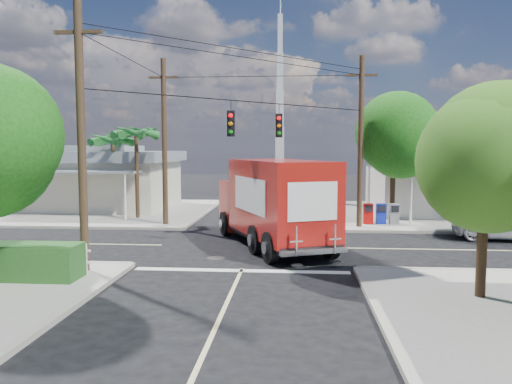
# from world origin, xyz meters

# --- Properties ---
(ground) EXTENTS (120.00, 120.00, 0.00)m
(ground) POSITION_xyz_m (0.00, 0.00, 0.00)
(ground) COLOR black
(ground) RESTS_ON ground
(sidewalk_ne) EXTENTS (14.12, 14.12, 0.14)m
(sidewalk_ne) POSITION_xyz_m (10.88, 10.88, 0.07)
(sidewalk_ne) COLOR gray
(sidewalk_ne) RESTS_ON ground
(sidewalk_nw) EXTENTS (14.12, 14.12, 0.14)m
(sidewalk_nw) POSITION_xyz_m (-10.88, 10.88, 0.07)
(sidewalk_nw) COLOR gray
(sidewalk_nw) RESTS_ON ground
(road_markings) EXTENTS (32.00, 32.00, 0.01)m
(road_markings) POSITION_xyz_m (0.00, -1.47, 0.01)
(road_markings) COLOR beige
(road_markings) RESTS_ON ground
(building_ne) EXTENTS (11.80, 10.20, 4.50)m
(building_ne) POSITION_xyz_m (12.50, 11.97, 2.32)
(building_ne) COLOR silver
(building_ne) RESTS_ON sidewalk_ne
(building_nw) EXTENTS (10.80, 10.20, 4.30)m
(building_nw) POSITION_xyz_m (-12.00, 12.46, 2.22)
(building_nw) COLOR beige
(building_nw) RESTS_ON sidewalk_nw
(radio_tower) EXTENTS (0.80, 0.80, 17.00)m
(radio_tower) POSITION_xyz_m (0.50, 20.00, 5.64)
(radio_tower) COLOR silver
(radio_tower) RESTS_ON ground
(tree_ne_front) EXTENTS (4.21, 4.14, 6.66)m
(tree_ne_front) POSITION_xyz_m (7.21, 6.76, 4.77)
(tree_ne_front) COLOR #422D1C
(tree_ne_front) RESTS_ON sidewalk_ne
(tree_ne_back) EXTENTS (3.77, 3.66, 5.82)m
(tree_ne_back) POSITION_xyz_m (9.81, 8.96, 4.19)
(tree_ne_back) COLOR #422D1C
(tree_ne_back) RESTS_ON sidewalk_ne
(tree_se) EXTENTS (3.67, 3.54, 5.62)m
(tree_se) POSITION_xyz_m (7.01, -7.24, 4.04)
(tree_se) COLOR #422D1C
(tree_se) RESTS_ON sidewalk_se
(palm_nw_front) EXTENTS (3.01, 3.08, 5.59)m
(palm_nw_front) POSITION_xyz_m (-7.50, 7.50, 5.04)
(palm_nw_front) COLOR #422D1C
(palm_nw_front) RESTS_ON sidewalk_nw
(palm_nw_back) EXTENTS (3.01, 3.08, 5.19)m
(palm_nw_back) POSITION_xyz_m (-9.50, 9.00, 4.67)
(palm_nw_back) COLOR #422D1C
(palm_nw_back) RESTS_ON sidewalk_nw
(utility_poles) EXTENTS (12.00, 10.68, 9.00)m
(utility_poles) POSITION_xyz_m (-1.58, 1.60, 4.67)
(utility_poles) COLOR #473321
(utility_poles) RESTS_ON ground
(picket_fence) EXTENTS (5.94, 0.06, 1.00)m
(picket_fence) POSITION_xyz_m (-7.80, -5.60, 0.68)
(picket_fence) COLOR silver
(picket_fence) RESTS_ON sidewalk_sw
(vending_boxes) EXTENTS (1.90, 0.50, 1.10)m
(vending_boxes) POSITION_xyz_m (6.50, 6.20, 0.69)
(vending_boxes) COLOR #AE0A08
(vending_boxes) RESTS_ON sidewalk_ne
(delivery_truck) EXTENTS (5.77, 8.95, 3.75)m
(delivery_truck) POSITION_xyz_m (0.91, 0.09, 1.91)
(delivery_truck) COLOR black
(delivery_truck) RESTS_ON ground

